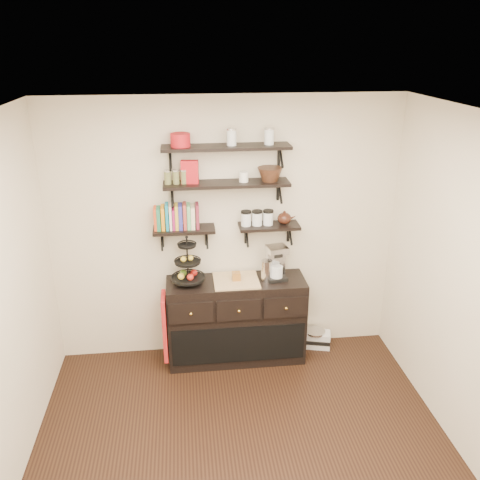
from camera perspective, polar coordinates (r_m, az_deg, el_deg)
name	(u,v)px	position (r m, az deg, el deg)	size (l,w,h in m)	color
floor	(247,468)	(4.41, 0.84, -24.22)	(3.50, 3.50, 0.00)	black
ceiling	(250,123)	(3.10, 1.12, 12.96)	(3.50, 3.50, 0.02)	white
back_wall	(226,231)	(5.14, -1.59, 0.97)	(3.50, 0.02, 2.70)	beige
shelf_top	(226,147)	(4.77, -1.56, 10.36)	(1.20, 0.27, 0.23)	black
shelf_mid	(227,184)	(4.85, -1.52, 6.30)	(1.20, 0.27, 0.23)	black
shelf_low_left	(184,230)	(4.99, -6.29, 1.13)	(0.60, 0.25, 0.23)	black
shelf_low_right	(269,227)	(5.06, 3.27, 1.52)	(0.60, 0.25, 0.23)	black
cookbooks	(178,217)	(4.94, -6.97, 2.58)	(0.43, 0.15, 0.26)	#BD3E19
glass_canisters	(257,219)	(5.01, 1.94, 2.39)	(0.32, 0.10, 0.13)	silver
sideboard	(236,320)	(5.33, -0.43, -8.96)	(1.40, 0.50, 0.92)	black
fruit_stand	(188,268)	(5.02, -5.84, -3.16)	(0.33, 0.33, 0.49)	black
candle	(236,276)	(5.09, -0.42, -4.08)	(0.08, 0.08, 0.08)	brown
coffee_maker	(276,263)	(5.12, 4.07, -2.57)	(0.22, 0.22, 0.36)	black
thermal_carafe	(267,271)	(5.09, 3.01, -3.45)	(0.11, 0.11, 0.22)	silver
apron	(165,326)	(5.21, -8.43, -9.56)	(0.04, 0.29, 0.68)	#AB1221
radio	(315,338)	(5.75, 8.39, -10.88)	(0.36, 0.27, 0.20)	silver
recipe_box	(190,172)	(4.80, -5.66, 7.61)	(0.16, 0.06, 0.22)	#B1141B
walnut_bowl	(270,174)	(4.88, 3.38, 7.38)	(0.24, 0.24, 0.13)	black
ramekins	(244,177)	(4.85, 0.42, 7.11)	(0.09, 0.09, 0.10)	white
teapot	(284,217)	(5.05, 5.00, 2.55)	(0.18, 0.14, 0.14)	black
red_pot	(180,140)	(4.73, -6.71, 11.10)	(0.18, 0.18, 0.12)	#B1141B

